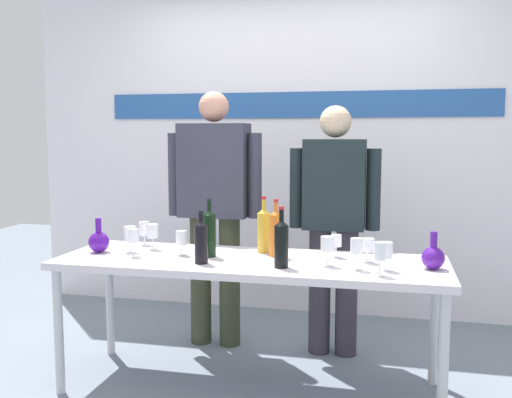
% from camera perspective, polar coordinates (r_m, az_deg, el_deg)
% --- Properties ---
extents(ground_plane, '(10.00, 10.00, 0.00)m').
position_cam_1_polar(ground_plane, '(3.40, -0.61, -18.24)').
color(ground_plane, slate).
extents(back_wall, '(4.36, 0.11, 3.00)m').
position_cam_1_polar(back_wall, '(4.60, 3.97, 7.43)').
color(back_wall, white).
rests_on(back_wall, ground).
extents(display_table, '(2.12, 0.69, 0.74)m').
position_cam_1_polar(display_table, '(3.18, -0.62, -7.03)').
color(display_table, silver).
rests_on(display_table, ground).
extents(decanter_blue_left, '(0.12, 0.12, 0.20)m').
position_cam_1_polar(decanter_blue_left, '(3.45, -15.30, -4.06)').
color(decanter_blue_left, '#491293').
rests_on(decanter_blue_left, display_table).
extents(decanter_blue_right, '(0.12, 0.12, 0.19)m').
position_cam_1_polar(decanter_blue_right, '(3.05, 17.15, -5.49)').
color(decanter_blue_right, '#4C1891').
rests_on(decanter_blue_right, display_table).
extents(presenter_left, '(0.64, 0.22, 1.70)m').
position_cam_1_polar(presenter_left, '(3.83, -4.14, -0.16)').
color(presenter_left, '#383B28').
rests_on(presenter_left, ground).
extents(presenter_right, '(0.57, 0.22, 1.60)m').
position_cam_1_polar(presenter_right, '(3.68, 7.74, -1.69)').
color(presenter_right, '#352F3A').
rests_on(presenter_right, ground).
extents(wine_bottle_0, '(0.07, 0.07, 0.28)m').
position_cam_1_polar(wine_bottle_0, '(3.05, -5.45, -4.11)').
color(wine_bottle_0, black).
rests_on(wine_bottle_0, display_table).
extents(wine_bottle_1, '(0.08, 0.08, 0.33)m').
position_cam_1_polar(wine_bottle_1, '(3.32, 0.76, -2.99)').
color(wine_bottle_1, gold).
rests_on(wine_bottle_1, display_table).
extents(wine_bottle_2, '(0.07, 0.07, 0.33)m').
position_cam_1_polar(wine_bottle_2, '(3.21, -4.65, -3.27)').
color(wine_bottle_2, black).
rests_on(wine_bottle_2, display_table).
extents(wine_bottle_3, '(0.07, 0.07, 0.32)m').
position_cam_1_polar(wine_bottle_3, '(3.21, 1.99, -3.28)').
color(wine_bottle_3, orange).
rests_on(wine_bottle_3, display_table).
extents(wine_bottle_4, '(0.07, 0.07, 0.32)m').
position_cam_1_polar(wine_bottle_4, '(2.95, 2.53, -4.31)').
color(wine_bottle_4, black).
rests_on(wine_bottle_4, display_table).
extents(wine_glass_left_0, '(0.06, 0.06, 0.14)m').
position_cam_1_polar(wine_glass_left_0, '(3.27, -7.40, -3.89)').
color(wine_glass_left_0, white).
rests_on(wine_glass_left_0, display_table).
extents(wine_glass_left_1, '(0.07, 0.07, 0.15)m').
position_cam_1_polar(wine_glass_left_1, '(3.46, -10.21, -3.18)').
color(wine_glass_left_1, white).
rests_on(wine_glass_left_1, display_table).
extents(wine_glass_left_2, '(0.06, 0.06, 0.16)m').
position_cam_1_polar(wine_glass_left_2, '(3.28, -12.03, -3.67)').
color(wine_glass_left_2, white).
rests_on(wine_glass_left_2, display_table).
extents(wine_glass_left_3, '(0.07, 0.07, 0.15)m').
position_cam_1_polar(wine_glass_left_3, '(3.40, -12.38, -3.44)').
color(wine_glass_left_3, white).
rests_on(wine_glass_left_3, display_table).
extents(wine_glass_left_4, '(0.06, 0.06, 0.15)m').
position_cam_1_polar(wine_glass_left_4, '(3.61, -11.02, -2.94)').
color(wine_glass_left_4, white).
rests_on(wine_glass_left_4, display_table).
extents(wine_glass_right_0, '(0.07, 0.07, 0.16)m').
position_cam_1_polar(wine_glass_right_0, '(3.00, 7.09, -4.49)').
color(wine_glass_right_0, white).
rests_on(wine_glass_right_0, display_table).
extents(wine_glass_right_1, '(0.07, 0.07, 0.13)m').
position_cam_1_polar(wine_glass_right_1, '(3.12, 11.01, -4.54)').
color(wine_glass_right_1, white).
rests_on(wine_glass_right_1, display_table).
extents(wine_glass_right_2, '(0.07, 0.07, 0.15)m').
position_cam_1_polar(wine_glass_right_2, '(2.95, 12.77, -5.02)').
color(wine_glass_right_2, white).
rests_on(wine_glass_right_2, display_table).
extents(wine_glass_right_3, '(0.06, 0.06, 0.13)m').
position_cam_1_polar(wine_glass_right_3, '(3.22, 7.95, -4.18)').
color(wine_glass_right_3, white).
rests_on(wine_glass_right_3, display_table).
extents(wine_glass_right_4, '(0.06, 0.06, 0.16)m').
position_cam_1_polar(wine_glass_right_4, '(2.94, 9.92, -4.71)').
color(wine_glass_right_4, white).
rests_on(wine_glass_right_4, display_table).
extents(wine_glass_right_5, '(0.06, 0.06, 0.16)m').
position_cam_1_polar(wine_glass_right_5, '(2.84, 12.16, -5.17)').
color(wine_glass_right_5, white).
rests_on(wine_glass_right_5, display_table).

